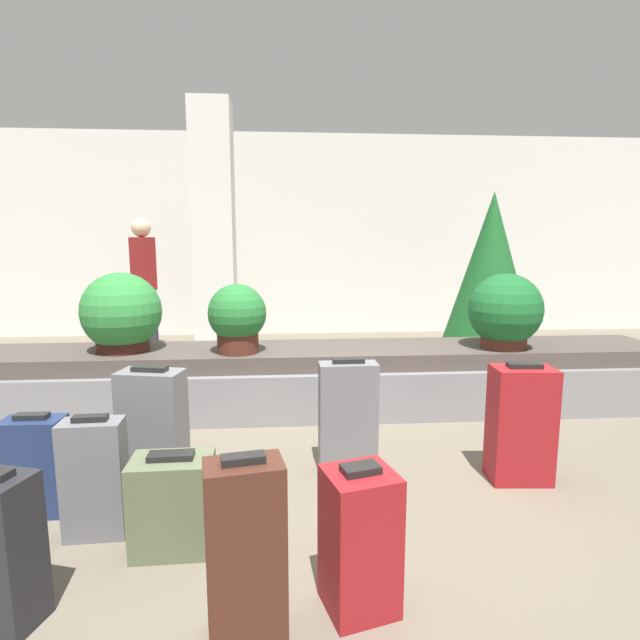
% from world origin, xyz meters
% --- Properties ---
extents(ground_plane, '(18.00, 18.00, 0.00)m').
position_xyz_m(ground_plane, '(0.00, 0.00, 0.00)').
color(ground_plane, '#6B6051').
extents(back_wall, '(18.00, 0.06, 3.20)m').
position_xyz_m(back_wall, '(0.00, 5.09, 1.60)').
color(back_wall, silver).
rests_on(back_wall, ground_plane).
extents(carousel, '(6.52, 0.93, 0.57)m').
position_xyz_m(carousel, '(0.00, 1.29, 0.27)').
color(carousel, gray).
rests_on(carousel, ground_plane).
extents(pillar, '(0.50, 0.50, 3.20)m').
position_xyz_m(pillar, '(-1.18, 3.31, 1.60)').
color(pillar, silver).
rests_on(pillar, ground_plane).
extents(suitcase_0, '(0.33, 0.33, 0.63)m').
position_xyz_m(suitcase_0, '(-0.03, -1.25, 0.30)').
color(suitcase_0, maroon).
rests_on(suitcase_0, ground_plane).
extents(suitcase_1, '(0.31, 0.27, 0.65)m').
position_xyz_m(suitcase_1, '(-1.44, -1.24, 0.31)').
color(suitcase_1, '#232328').
rests_on(suitcase_1, ground_plane).
extents(suitcase_2, '(0.39, 0.27, 0.77)m').
position_xyz_m(suitcase_2, '(1.16, -0.21, 0.37)').
color(suitcase_2, maroon).
rests_on(suitcase_2, ground_plane).
extents(suitcase_3, '(0.32, 0.19, 0.58)m').
position_xyz_m(suitcase_3, '(-1.71, -0.39, 0.28)').
color(suitcase_3, navy).
rests_on(suitcase_3, ground_plane).
extents(suitcase_4, '(0.31, 0.18, 0.65)m').
position_xyz_m(suitcase_4, '(-1.30, -0.63, 0.31)').
color(suitcase_4, slate).
rests_on(suitcase_4, ground_plane).
extents(suitcase_5, '(0.32, 0.24, 0.74)m').
position_xyz_m(suitcase_5, '(-0.48, -1.37, 0.36)').
color(suitcase_5, '#472319').
rests_on(suitcase_5, ground_plane).
extents(suitcase_6, '(0.42, 0.29, 0.77)m').
position_xyz_m(suitcase_6, '(-1.14, -0.11, 0.37)').
color(suitcase_6, slate).
rests_on(suitcase_6, ground_plane).
extents(suitcase_7, '(0.40, 0.27, 0.50)m').
position_xyz_m(suitcase_7, '(-0.88, -0.79, 0.24)').
color(suitcase_7, '#5B6647').
rests_on(suitcase_7, ground_plane).
extents(suitcase_8, '(0.38, 0.18, 0.76)m').
position_xyz_m(suitcase_8, '(0.09, 0.00, 0.37)').
color(suitcase_8, slate).
rests_on(suitcase_8, ground_plane).
extents(potted_plant_0, '(0.68, 0.68, 0.68)m').
position_xyz_m(potted_plant_0, '(-1.72, 1.27, 0.89)').
color(potted_plant_0, '#381914').
rests_on(potted_plant_0, carousel).
extents(potted_plant_1, '(0.64, 0.64, 0.67)m').
position_xyz_m(potted_plant_1, '(1.64, 1.14, 0.89)').
color(potted_plant_1, '#4C2319').
rests_on(potted_plant_1, carousel).
extents(potted_plant_2, '(0.50, 0.50, 0.59)m').
position_xyz_m(potted_plant_2, '(-0.72, 1.13, 0.87)').
color(potted_plant_2, '#4C2319').
rests_on(potted_plant_2, carousel).
extents(traveler_0, '(0.36, 0.34, 1.82)m').
position_xyz_m(traveler_0, '(-2.20, 3.77, 1.11)').
color(traveler_0, '#282833').
rests_on(traveler_0, ground_plane).
extents(decorated_tree, '(1.15, 1.15, 2.09)m').
position_xyz_m(decorated_tree, '(2.13, 2.66, 1.13)').
color(decorated_tree, '#4C331E').
rests_on(decorated_tree, ground_plane).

